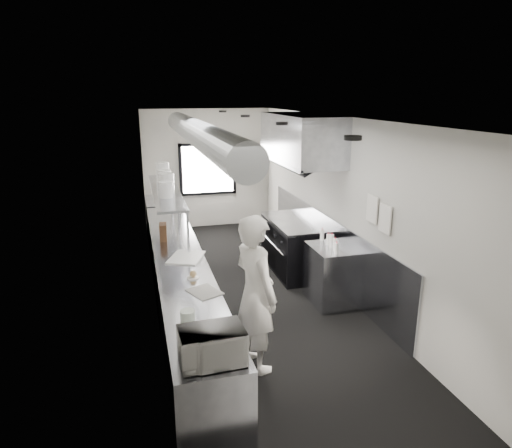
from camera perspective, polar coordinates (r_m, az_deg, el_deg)
floor at (r=7.59m, az=-0.89°, el=-8.41°), size 3.00×8.00×0.01m
ceiling at (r=6.91m, az=-1.00°, el=13.21°), size 3.00×8.00×0.01m
wall_back at (r=10.97m, az=-6.07°, el=6.86°), size 3.00×0.02×2.80m
wall_front at (r=3.63m, az=15.08°, el=-13.40°), size 3.00×0.02×2.80m
wall_left at (r=6.92m, az=-13.07°, el=1.05°), size 0.02×8.00×2.80m
wall_right at (r=7.61m, az=10.08°, el=2.58°), size 0.02×8.00×2.80m
wall_cladding at (r=8.10m, az=8.78°, el=-2.79°), size 0.03×5.50×1.10m
hvac_duct at (r=7.19m, az=-7.31°, el=11.20°), size 0.40×6.40×0.40m
service_window at (r=10.93m, az=-6.04°, el=6.83°), size 1.36×0.05×1.25m
exhaust_hood at (r=7.93m, az=5.60°, el=10.55°), size 0.81×2.20×0.88m
prep_counter at (r=6.78m, az=-9.41°, el=-7.59°), size 0.70×6.00×0.90m
pass_shelf at (r=7.88m, az=-11.20°, el=3.98°), size 0.45×3.00×0.68m
range at (r=8.32m, az=4.86°, el=-2.73°), size 0.88×1.60×0.94m
bottle_station at (r=7.16m, az=9.50°, el=-6.28°), size 0.65×0.80×0.90m
far_work_table at (r=10.27m, az=-11.55°, el=0.55°), size 0.70×1.20×0.90m
notice_sheet_a at (r=6.52m, az=14.34°, el=1.85°), size 0.02×0.28×0.38m
notice_sheet_b at (r=6.24m, az=15.85°, el=0.62°), size 0.02×0.28×0.38m
line_cook at (r=5.28m, az=-0.07°, el=-8.68°), size 0.64×0.79×1.87m
microwave at (r=4.08m, az=-5.57°, el=-14.92°), size 0.53×0.42×0.31m
deli_tub_a at (r=4.51m, az=-8.43°, el=-13.32°), size 0.16×0.16×0.10m
deli_tub_b at (r=4.81m, az=-8.55°, el=-11.26°), size 0.18×0.18×0.11m
newspaper at (r=5.43m, az=-6.45°, el=-8.42°), size 0.44×0.48×0.01m
small_plate at (r=5.84m, az=-7.86°, el=-6.66°), size 0.20×0.20×0.01m
pastry at (r=5.82m, az=-7.88°, el=-6.21°), size 0.09×0.09×0.09m
cutting_board at (r=6.53m, az=-8.75°, el=-4.14°), size 0.61×0.69×0.02m
knife_block at (r=7.34m, az=-11.54°, el=-0.98°), size 0.13×0.25×0.26m
plate_stack_a at (r=7.26m, az=-11.21°, el=4.23°), size 0.26×0.26×0.25m
plate_stack_b at (r=7.61m, az=-11.12°, el=5.06°), size 0.32×0.32×0.32m
plate_stack_c at (r=7.95m, az=-11.36°, el=5.51°), size 0.27×0.27×0.32m
plate_stack_d at (r=8.54m, az=-11.61°, el=6.36°), size 0.30×0.30×0.36m
squeeze_bottle_a at (r=6.70m, az=10.03°, el=-3.02°), size 0.07×0.07×0.17m
squeeze_bottle_b at (r=6.82m, az=9.85°, el=-2.57°), size 0.08×0.08×0.18m
squeeze_bottle_c at (r=6.96m, az=9.44°, el=-2.10°), size 0.09×0.09×0.20m
squeeze_bottle_d at (r=7.08m, az=9.03°, el=-1.91°), size 0.06×0.06×0.17m
squeeze_bottle_e at (r=7.25m, az=8.27°, el=-1.36°), size 0.07×0.07×0.19m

